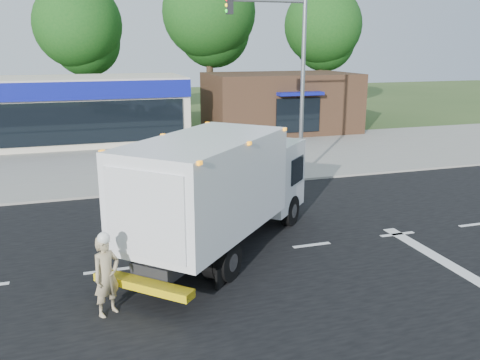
{
  "coord_description": "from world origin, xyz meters",
  "views": [
    {
      "loc": [
        -6.36,
        -12.96,
        5.84
      ],
      "look_at": [
        -1.67,
        1.9,
        1.7
      ],
      "focal_mm": 38.0,
      "sensor_mm": 36.0,
      "label": 1
    }
  ],
  "objects": [
    {
      "name": "ground",
      "position": [
        0.0,
        0.0,
        0.0
      ],
      "size": [
        120.0,
        120.0,
        0.0
      ],
      "primitive_type": "plane",
      "color": "#385123",
      "rests_on": "ground"
    },
    {
      "name": "road_asphalt",
      "position": [
        0.0,
        0.0,
        0.0
      ],
      "size": [
        60.0,
        14.0,
        0.02
      ],
      "primitive_type": "cube",
      "color": "black",
      "rests_on": "ground"
    },
    {
      "name": "sidewalk",
      "position": [
        0.0,
        8.2,
        0.06
      ],
      "size": [
        60.0,
        2.4,
        0.12
      ],
      "primitive_type": "cube",
      "color": "gray",
      "rests_on": "ground"
    },
    {
      "name": "parking_apron",
      "position": [
        0.0,
        14.0,
        0.01
      ],
      "size": [
        60.0,
        9.0,
        0.02
      ],
      "primitive_type": "cube",
      "color": "gray",
      "rests_on": "ground"
    },
    {
      "name": "lane_markings",
      "position": [
        1.35,
        -1.35,
        0.02
      ],
      "size": [
        55.2,
        7.0,
        0.01
      ],
      "color": "silver",
      "rests_on": "road_asphalt"
    },
    {
      "name": "ems_box_truck",
      "position": [
        -2.71,
        0.43,
        2.02
      ],
      "size": [
        7.22,
        7.41,
        3.51
      ],
      "rotation": [
        0.0,
        0.0,
        0.81
      ],
      "color": "black",
      "rests_on": "ground"
    },
    {
      "name": "emergency_worker",
      "position": [
        -6.08,
        -2.3,
        0.96
      ],
      "size": [
        0.8,
        0.74,
        1.95
      ],
      "rotation": [
        0.0,
        0.0,
        0.61
      ],
      "color": "tan",
      "rests_on": "ground"
    },
    {
      "name": "retail_strip_mall",
      "position": [
        -9.0,
        19.93,
        2.01
      ],
      "size": [
        18.0,
        6.2,
        4.0
      ],
      "color": "beige",
      "rests_on": "ground"
    },
    {
      "name": "brown_storefront",
      "position": [
        7.0,
        19.98,
        2.0
      ],
      "size": [
        10.0,
        6.7,
        4.0
      ],
      "color": "#382316",
      "rests_on": "ground"
    },
    {
      "name": "traffic_signal_pole",
      "position": [
        2.35,
        7.6,
        4.92
      ],
      "size": [
        3.51,
        0.25,
        8.0
      ],
      "color": "gray",
      "rests_on": "ground"
    },
    {
      "name": "background_trees",
      "position": [
        -0.85,
        28.16,
        7.38
      ],
      "size": [
        36.77,
        7.39,
        12.1
      ],
      "color": "#332114",
      "rests_on": "ground"
    }
  ]
}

